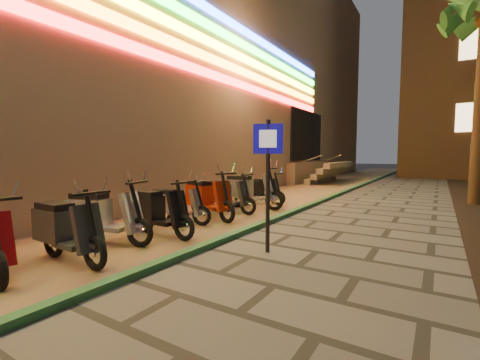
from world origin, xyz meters
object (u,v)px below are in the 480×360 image
Objects in this scene: scooter_8 at (155,211)px; scooter_11 at (225,195)px; scooter_7 at (101,215)px; scooter_10 at (206,197)px; scooter_6 at (64,229)px; scooter_13 at (260,190)px; scooter_12 at (247,190)px; pedestrian_sign at (268,167)px; scooter_9 at (174,205)px.

scooter_11 is at bearing 96.93° from scooter_8.
scooter_7 is 3.89m from scooter_11.
scooter_10 is (-0.22, 1.95, 0.03)m from scooter_8.
scooter_6 is 1.00m from scooter_7.
scooter_13 is at bearing 92.59° from scooter_6.
scooter_12 is (0.20, 0.93, 0.06)m from scooter_11.
scooter_6 is at bearing -160.82° from pedestrian_sign.
scooter_11 is at bearing 74.24° from scooter_7.
pedestrian_sign reaches higher than scooter_9.
scooter_11 is 0.88× the size of scooter_12.
scooter_10 is (0.22, 0.96, 0.08)m from scooter_9.
scooter_8 is 2.93m from scooter_11.
scooter_7 is at bearing 113.72° from scooter_6.
pedestrian_sign is 2.66m from scooter_8.
scooter_7 is at bearing -98.56° from scooter_12.
scooter_11 is at bearing -106.95° from scooter_12.
scooter_9 is 0.98m from scooter_10.
scooter_12 is at bearing 100.90° from scooter_10.
scooter_10 is at bearing -84.95° from scooter_11.
scooter_12 is at bearing 104.24° from pedestrian_sign.
scooter_11 is (-0.06, 0.97, -0.04)m from scooter_10.
scooter_8 is 1.02× the size of scooter_11.
scooter_6 is (-2.48, -2.08, -0.94)m from pedestrian_sign.
scooter_7 is at bearing -178.76° from pedestrian_sign.
scooter_6 is at bearing -81.20° from scooter_7.
scooter_10 is 1.90m from scooter_12.
scooter_8 reaches higher than scooter_9.
scooter_7 is 1.05m from scooter_8.
scooter_10 is at bearing 126.12° from pedestrian_sign.
scooter_7 is at bearing -88.97° from scooter_13.
scooter_9 is at bearing 99.53° from scooter_6.
scooter_8 reaches higher than scooter_13.
scooter_10 reaches higher than scooter_13.
scooter_8 is 1.09m from scooter_9.
scooter_12 reaches higher than scooter_10.
scooter_10 is 1.16× the size of scooter_13.
scooter_6 is at bearing -94.10° from scooter_12.
scooter_6 is 2.92m from scooter_9.
scooter_6 reaches higher than scooter_13.
scooter_9 is at bearing -90.63° from scooter_13.
scooter_8 is at bearing 54.41° from scooter_7.
scooter_8 is at bearing -93.79° from scooter_12.
scooter_12 reaches higher than scooter_11.
scooter_10 is 0.97m from scooter_11.
scooter_7 is 0.94× the size of scooter_12.
scooter_7 is 5.88m from scooter_13.
pedestrian_sign is at bearing 5.74° from scooter_8.
pedestrian_sign is at bearing -57.54° from scooter_13.
scooter_8 reaches higher than scooter_6.
scooter_9 is at bearing 77.48° from scooter_7.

